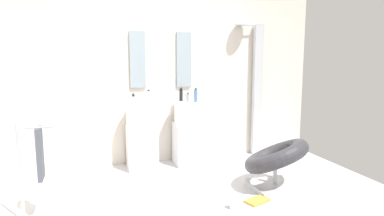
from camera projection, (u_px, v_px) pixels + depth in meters
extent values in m
cube|color=silver|center=(194.00, 206.00, 3.55)|extent=(4.80, 3.60, 0.04)
cube|color=beige|center=(160.00, 74.00, 4.92)|extent=(4.80, 0.10, 2.60)
cube|color=white|center=(142.00, 147.00, 4.68)|extent=(0.40, 0.40, 0.60)
cylinder|color=white|center=(141.00, 115.00, 4.61)|extent=(0.41, 0.41, 0.32)
cylinder|color=#B7BABF|center=(140.00, 99.00, 4.69)|extent=(0.02, 0.02, 0.10)
cube|color=white|center=(188.00, 144.00, 4.88)|extent=(0.40, 0.40, 0.60)
cylinder|color=white|center=(188.00, 113.00, 4.81)|extent=(0.41, 0.41, 0.32)
cylinder|color=#B7BABF|center=(186.00, 97.00, 4.89)|extent=(0.02, 0.02, 0.10)
cube|color=#8C9EA8|center=(138.00, 60.00, 4.72)|extent=(0.22, 0.03, 0.79)
cube|color=#8C9EA8|center=(184.00, 60.00, 4.92)|extent=(0.22, 0.03, 0.79)
cube|color=#B7BABF|center=(257.00, 91.00, 5.28)|extent=(0.14, 0.08, 2.05)
cylinder|color=#B7BABF|center=(251.00, 25.00, 5.07)|extent=(0.30, 0.02, 0.02)
cylinder|color=#B7BABF|center=(243.00, 25.00, 5.00)|extent=(0.24, 0.24, 0.02)
cube|color=#B7BABF|center=(275.00, 186.00, 3.98)|extent=(0.56, 0.50, 0.06)
cylinder|color=#B7BABF|center=(275.00, 172.00, 3.95)|extent=(0.05, 0.05, 0.34)
torus|color=#333338|center=(276.00, 156.00, 3.92)|extent=(1.10, 1.10, 0.49)
cylinder|color=#B7BABF|center=(20.00, 173.00, 3.11)|extent=(0.03, 0.03, 0.95)
cylinder|color=#B7BABF|center=(38.00, 127.00, 3.10)|extent=(0.36, 0.02, 0.02)
cube|color=#4C515B|center=(40.00, 154.00, 3.14)|extent=(0.04, 0.22, 0.50)
cube|color=#B2B2B7|center=(249.00, 210.00, 3.40)|extent=(1.20, 0.73, 0.01)
cube|color=gold|center=(257.00, 201.00, 3.58)|extent=(0.30, 0.23, 0.03)
cylinder|color=white|center=(234.00, 204.00, 3.41)|extent=(0.08, 0.08, 0.11)
cylinder|color=silver|center=(149.00, 98.00, 4.55)|extent=(0.05, 0.05, 0.17)
cylinder|color=black|center=(149.00, 90.00, 4.54)|extent=(0.03, 0.03, 0.02)
cylinder|color=black|center=(181.00, 95.00, 4.84)|extent=(0.05, 0.05, 0.17)
cylinder|color=black|center=(181.00, 89.00, 4.83)|extent=(0.03, 0.03, 0.02)
cylinder|color=white|center=(134.00, 100.00, 4.54)|extent=(0.06, 0.06, 0.10)
cylinder|color=black|center=(133.00, 96.00, 4.53)|extent=(0.03, 0.03, 0.02)
cylinder|color=#99999E|center=(188.00, 98.00, 4.66)|extent=(0.04, 0.04, 0.12)
cylinder|color=black|center=(188.00, 93.00, 4.65)|extent=(0.02, 0.02, 0.02)
cylinder|color=#59996B|center=(133.00, 99.00, 4.64)|extent=(0.05, 0.05, 0.11)
cylinder|color=black|center=(133.00, 94.00, 4.63)|extent=(0.03, 0.03, 0.02)
cylinder|color=#4C72B7|center=(196.00, 96.00, 4.73)|extent=(0.05, 0.05, 0.18)
cylinder|color=black|center=(196.00, 89.00, 4.71)|extent=(0.03, 0.03, 0.02)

